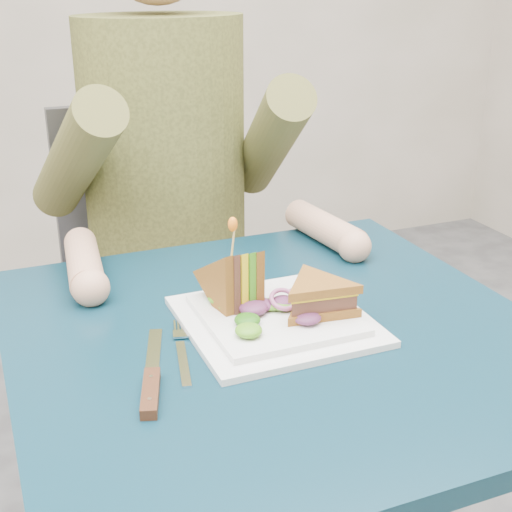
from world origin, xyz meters
name	(u,v)px	position (x,y,z in m)	size (l,w,h in m)	color
table	(278,377)	(0.00, 0.00, 0.65)	(0.75, 0.75, 0.73)	#08222F
chair	(160,276)	(0.00, 0.68, 0.54)	(0.42, 0.40, 0.93)	#47474C
diner	(166,127)	(0.00, 0.56, 0.91)	(0.54, 0.59, 0.74)	#4A4B22
plate	(275,319)	(0.00, 0.02, 0.74)	(0.26, 0.26, 0.02)	white
sandwich_flat	(318,297)	(0.06, -0.01, 0.78)	(0.14, 0.14, 0.05)	brown
sandwich_upright	(233,284)	(-0.04, 0.06, 0.78)	(0.08, 0.14, 0.14)	brown
fork	(182,353)	(-0.15, -0.02, 0.73)	(0.06, 0.18, 0.01)	silver
knife	(151,385)	(-0.21, -0.08, 0.74)	(0.08, 0.22, 0.02)	silver
toothpick	(233,243)	(-0.04, 0.06, 0.85)	(0.00, 0.00, 0.06)	tan
toothpick_frill	(233,224)	(-0.04, 0.06, 0.88)	(0.01, 0.01, 0.02)	orange
lettuce_spill	(276,302)	(0.01, 0.03, 0.76)	(0.15, 0.13, 0.02)	#337A14
onion_ring	(284,299)	(0.02, 0.02, 0.77)	(0.04, 0.04, 0.01)	#9E4C7A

